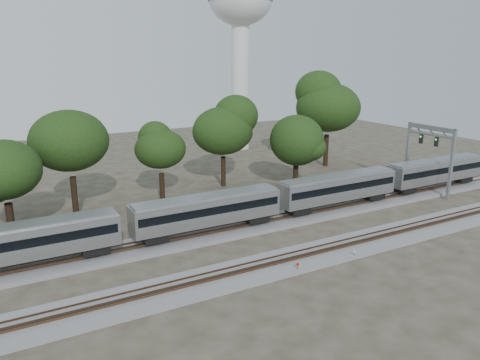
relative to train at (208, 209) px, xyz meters
name	(u,v)px	position (x,y,z in m)	size (l,w,h in m)	color
ground	(234,256)	(-0.07, -6.00, -3.13)	(160.00, 160.00, 0.00)	#383328
track_far	(208,234)	(-0.07, 0.00, -2.92)	(160.00, 5.00, 0.73)	slate
track_near	(255,270)	(-0.07, -10.00, -2.92)	(160.00, 5.00, 0.73)	slate
train	(208,209)	(0.00, 0.00, 0.00)	(87.69, 3.02, 4.45)	#BBBDC3
switch_stand_red	(298,266)	(3.24, -12.12, -2.46)	(0.33, 0.10, 1.05)	#512D19
switch_stand_white	(354,253)	(9.85, -12.35, -2.51)	(0.30, 0.11, 0.96)	#512D19
switch_lever	(315,263)	(5.85, -11.37, -2.98)	(0.50, 0.30, 0.30)	#512D19
water_tower	(240,18)	(26.96, 41.56, 23.08)	(12.78, 12.78, 35.38)	silver
signal_gantry	(430,144)	(34.46, 0.00, 3.97)	(0.68, 8.01, 9.74)	gray
tree_2	(4,170)	(-19.02, 8.83, 4.75)	(8.03, 8.03, 11.32)	black
tree_3	(69,141)	(-11.64, 13.47, 6.37)	(9.67, 9.67, 13.64)	black
tree_4	(160,149)	(-0.19, 14.31, 4.11)	(7.38, 7.38, 10.41)	black
tree_5	(223,131)	(10.56, 17.23, 5.29)	(8.57, 8.57, 12.08)	black
tree_6	(297,140)	(19.26, 10.76, 4.13)	(7.40, 7.40, 10.44)	black
tree_7	(328,107)	(32.57, 20.22, 7.25)	(10.56, 10.56, 14.89)	black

